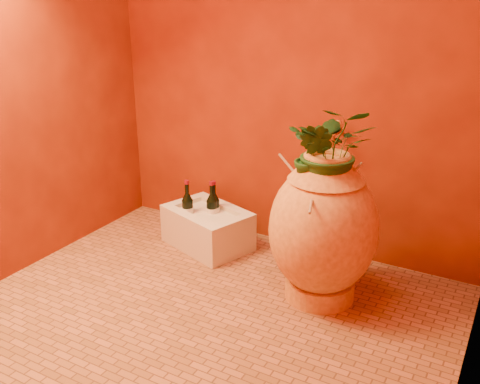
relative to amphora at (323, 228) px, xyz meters
The scene contains 11 objects.
floor 0.76m from the amphora, 135.69° to the right, with size 2.50×2.50×0.00m, color #965731.
wall_back 1.10m from the amphora, 129.60° to the left, with size 2.50×0.02×2.50m, color #5F1805.
wall_left 1.95m from the amphora, 165.34° to the right, with size 0.02×2.00×2.50m, color #5F1805.
amphora is the anchor object (origin of this frame).
stone_basin 0.96m from the amphora, 165.62° to the left, with size 0.64×0.54×0.26m.
wine_bottle_a 0.93m from the amphora, 161.75° to the left, with size 0.07×0.07×0.30m.
wine_bottle_b 1.04m from the amphora, 169.82° to the left, with size 0.08×0.08×0.32m.
wine_bottle_c 0.92m from the amphora, 163.35° to the left, with size 0.08×0.08×0.31m.
wall_tap 0.64m from the amphora, 104.52° to the left, with size 0.06×0.13×0.15m.
plant_main 0.44m from the amphora, ahead, with size 0.42×0.37×0.47m, color #163F16.
plant_side 0.42m from the amphora, 127.93° to the right, with size 0.20×0.16×0.37m, color #163F16.
Camera 1 is at (1.34, -2.04, 1.63)m, focal length 40.00 mm.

